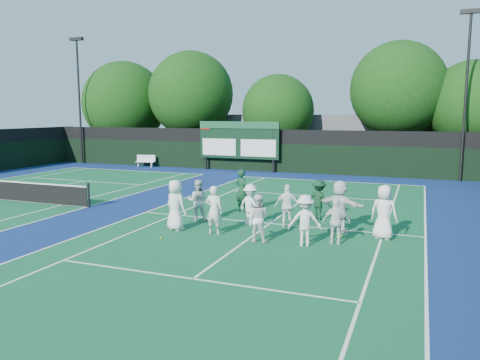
% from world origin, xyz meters
% --- Properties ---
extents(ground, '(120.00, 120.00, 0.00)m').
position_xyz_m(ground, '(0.00, 0.00, 0.00)').
color(ground, '#19390F').
rests_on(ground, ground).
extents(court_apron, '(34.00, 32.00, 0.01)m').
position_xyz_m(court_apron, '(-6.00, 1.00, 0.00)').
color(court_apron, navy).
rests_on(court_apron, ground).
extents(near_court, '(11.05, 23.85, 0.01)m').
position_xyz_m(near_court, '(0.00, 1.00, 0.01)').
color(near_court, '#125730').
rests_on(near_court, ground).
extents(back_fence, '(34.00, 0.08, 3.00)m').
position_xyz_m(back_fence, '(-6.00, 16.00, 1.36)').
color(back_fence, black).
rests_on(back_fence, ground).
extents(scoreboard, '(6.00, 0.21, 3.55)m').
position_xyz_m(scoreboard, '(-7.01, 15.59, 2.19)').
color(scoreboard, black).
rests_on(scoreboard, ground).
extents(clubhouse, '(18.00, 6.00, 4.00)m').
position_xyz_m(clubhouse, '(-2.00, 24.00, 2.00)').
color(clubhouse, '#5B5B60').
rests_on(clubhouse, ground).
extents(light_pole_left, '(1.20, 0.30, 10.12)m').
position_xyz_m(light_pole_left, '(-21.00, 15.70, 6.30)').
color(light_pole_left, black).
rests_on(light_pole_left, ground).
extents(light_pole_right, '(1.20, 0.30, 10.12)m').
position_xyz_m(light_pole_right, '(7.50, 15.70, 6.30)').
color(light_pole_right, black).
rests_on(light_pole_right, ground).
extents(bench, '(1.51, 0.72, 0.92)m').
position_xyz_m(bench, '(-14.65, 15.37, 0.50)').
color(bench, white).
rests_on(bench, ground).
extents(tree_a, '(7.26, 7.26, 8.60)m').
position_xyz_m(tree_a, '(-19.16, 19.58, 4.79)').
color(tree_a, '#311A0D').
rests_on(tree_a, ground).
extents(tree_b, '(6.99, 6.99, 9.18)m').
position_xyz_m(tree_b, '(-12.61, 19.58, 5.50)').
color(tree_b, '#311A0D').
rests_on(tree_b, ground).
extents(tree_c, '(5.55, 5.55, 7.10)m').
position_xyz_m(tree_c, '(-5.13, 19.58, 4.18)').
color(tree_c, '#311A0D').
rests_on(tree_c, ground).
extents(tree_d, '(6.69, 6.69, 9.12)m').
position_xyz_m(tree_d, '(3.63, 19.58, 5.60)').
color(tree_d, '#311A0D').
rests_on(tree_d, ground).
extents(tree_e, '(5.91, 5.91, 7.66)m').
position_xyz_m(tree_e, '(8.40, 19.58, 4.54)').
color(tree_e, '#311A0D').
rests_on(tree_e, ground).
extents(tennis_ball_0, '(0.07, 0.07, 0.07)m').
position_xyz_m(tennis_ball_0, '(-2.73, -2.38, 0.03)').
color(tennis_ball_0, '#BEC317').
rests_on(tennis_ball_0, ground).
extents(tennis_ball_2, '(0.07, 0.07, 0.07)m').
position_xyz_m(tennis_ball_2, '(2.81, 0.09, 0.03)').
color(tennis_ball_2, '#BEC317').
rests_on(tennis_ball_2, ground).
extents(tennis_ball_3, '(0.07, 0.07, 0.07)m').
position_xyz_m(tennis_ball_3, '(-5.39, 0.95, 0.03)').
color(tennis_ball_3, '#BEC317').
rests_on(tennis_ball_3, ground).
extents(tennis_ball_4, '(0.07, 0.07, 0.07)m').
position_xyz_m(tennis_ball_4, '(-1.09, 4.25, 0.03)').
color(tennis_ball_4, '#BEC317').
rests_on(tennis_ball_4, ground).
extents(tennis_ball_5, '(0.07, 0.07, 0.07)m').
position_xyz_m(tennis_ball_5, '(1.16, 2.09, 0.03)').
color(tennis_ball_5, '#BEC317').
rests_on(tennis_ball_5, ground).
extents(player_front_0, '(1.03, 0.85, 1.82)m').
position_xyz_m(player_front_0, '(-2.86, -1.13, 0.91)').
color(player_front_0, white).
rests_on(player_front_0, ground).
extents(player_front_1, '(0.63, 0.42, 1.70)m').
position_xyz_m(player_front_1, '(-1.34, -1.16, 0.85)').
color(player_front_1, silver).
rests_on(player_front_1, ground).
extents(player_front_2, '(0.78, 0.62, 1.57)m').
position_xyz_m(player_front_2, '(0.37, -1.51, 0.78)').
color(player_front_2, white).
rests_on(player_front_2, ground).
extents(player_front_3, '(1.18, 0.88, 1.63)m').
position_xyz_m(player_front_3, '(1.91, -1.43, 0.82)').
color(player_front_3, white).
rests_on(player_front_3, ground).
extents(player_front_4, '(0.92, 0.52, 1.48)m').
position_xyz_m(player_front_4, '(2.80, -0.90, 0.74)').
color(player_front_4, white).
rests_on(player_front_4, ground).
extents(player_back_0, '(0.95, 0.85, 1.62)m').
position_xyz_m(player_back_0, '(-2.75, 0.42, 0.81)').
color(player_back_0, silver).
rests_on(player_back_0, ground).
extents(player_back_1, '(1.14, 0.93, 1.54)m').
position_xyz_m(player_back_1, '(-0.64, 0.56, 0.77)').
color(player_back_1, white).
rests_on(player_back_1, ground).
extents(player_back_2, '(0.99, 0.58, 1.59)m').
position_xyz_m(player_back_2, '(0.75, 0.74, 0.79)').
color(player_back_2, white).
rests_on(player_back_2, ground).
extents(player_back_3, '(1.79, 1.10, 1.84)m').
position_xyz_m(player_back_3, '(2.64, 0.75, 0.92)').
color(player_back_3, white).
rests_on(player_back_3, ground).
extents(player_back_4, '(1.00, 0.77, 1.83)m').
position_xyz_m(player_back_4, '(4.15, 0.30, 0.91)').
color(player_back_4, white).
rests_on(player_back_4, ground).
extents(coach_left, '(0.78, 0.64, 1.83)m').
position_xyz_m(coach_left, '(-1.75, 2.57, 0.91)').
color(coach_left, '#103B20').
rests_on(coach_left, ground).
extents(coach_right, '(1.15, 0.83, 1.59)m').
position_xyz_m(coach_right, '(1.58, 2.30, 0.80)').
color(coach_right, '#0D331A').
rests_on(coach_right, ground).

